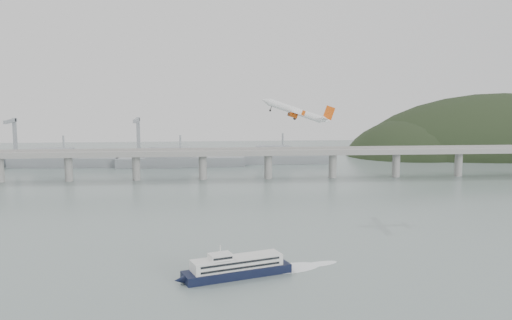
{
  "coord_description": "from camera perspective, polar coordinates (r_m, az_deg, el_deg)",
  "views": [
    {
      "loc": [
        -22.41,
        -250.5,
        81.57
      ],
      "look_at": [
        0.0,
        55.0,
        36.0
      ],
      "focal_mm": 42.0,
      "sensor_mm": 36.0,
      "label": 1
    }
  ],
  "objects": [
    {
      "name": "bridge",
      "position": [
        455.51,
        -1.48,
        0.39
      ],
      "size": [
        800.0,
        22.0,
        23.9
      ],
      "color": "gray",
      "rests_on": "ground"
    },
    {
      "name": "airliner",
      "position": [
        332.96,
        3.91,
        4.61
      ],
      "size": [
        41.75,
        37.82,
        16.26
      ],
      "rotation": [
        0.05,
        -0.32,
        3.05
      ],
      "color": "white",
      "rests_on": "ground"
    },
    {
      "name": "ferry",
      "position": [
        243.83,
        -1.83,
        -10.16
      ],
      "size": [
        70.04,
        30.8,
        13.7
      ],
      "rotation": [
        0.0,
        0.0,
        0.34
      ],
      "color": "black",
      "rests_on": "ground"
    },
    {
      "name": "distant_fleet",
      "position": [
        537.75,
        -18.46,
        -0.03
      ],
      "size": [
        453.0,
        60.9,
        40.0
      ],
      "color": "gray",
      "rests_on": "ground"
    },
    {
      "name": "ground",
      "position": [
        264.4,
        0.88,
        -9.51
      ],
      "size": [
        900.0,
        900.0,
        0.0
      ],
      "primitive_type": "plane",
      "color": "slate",
      "rests_on": "ground"
    }
  ]
}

